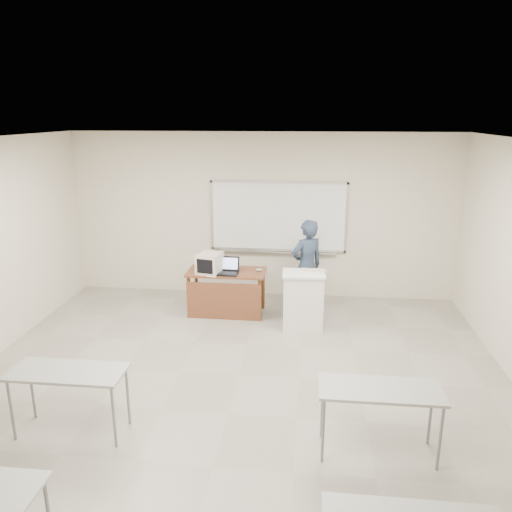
# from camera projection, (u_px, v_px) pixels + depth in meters

# --- Properties ---
(floor) EXTENTS (7.00, 8.00, 0.01)m
(floor) POSITION_uv_depth(u_px,v_px,m) (228.00, 414.00, 5.70)
(floor) COLOR gray
(floor) RESTS_ON ground
(whiteboard) EXTENTS (2.48, 0.10, 1.31)m
(whiteboard) POSITION_uv_depth(u_px,v_px,m) (278.00, 218.00, 9.05)
(whiteboard) COLOR white
(whiteboard) RESTS_ON floor
(student_desks) EXTENTS (4.40, 2.20, 0.73)m
(student_desks) POSITION_uv_depth(u_px,v_px,m) (201.00, 437.00, 4.22)
(student_desks) COLOR gray
(student_desks) RESTS_ON floor
(instructor_desk) EXTENTS (1.31, 0.65, 0.75)m
(instructor_desk) POSITION_uv_depth(u_px,v_px,m) (226.00, 286.00, 8.35)
(instructor_desk) COLOR brown
(instructor_desk) RESTS_ON floor
(podium) EXTENTS (0.66, 0.48, 0.92)m
(podium) POSITION_uv_depth(u_px,v_px,m) (303.00, 300.00, 7.87)
(podium) COLOR white
(podium) RESTS_ON floor
(crt_monitor) EXTENTS (0.37, 0.41, 0.35)m
(crt_monitor) POSITION_uv_depth(u_px,v_px,m) (210.00, 263.00, 8.26)
(crt_monitor) COLOR beige
(crt_monitor) RESTS_ON instructor_desk
(laptop) EXTENTS (0.35, 0.32, 0.26)m
(laptop) POSITION_uv_depth(u_px,v_px,m) (228.00, 270.00, 8.26)
(laptop) COLOR black
(laptop) RESTS_ON instructor_desk
(mouse) EXTENTS (0.12, 0.09, 0.04)m
(mouse) POSITION_uv_depth(u_px,v_px,m) (259.00, 270.00, 8.38)
(mouse) COLOR #979B9E
(mouse) RESTS_ON instructor_desk
(keyboard) EXTENTS (0.42, 0.24, 0.02)m
(keyboard) POSITION_uv_depth(u_px,v_px,m) (314.00, 271.00, 7.81)
(keyboard) COLOR beige
(keyboard) RESTS_ON podium
(presenter) EXTENTS (0.71, 0.64, 1.62)m
(presenter) POSITION_uv_depth(u_px,v_px,m) (307.00, 266.00, 8.44)
(presenter) COLOR black
(presenter) RESTS_ON floor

